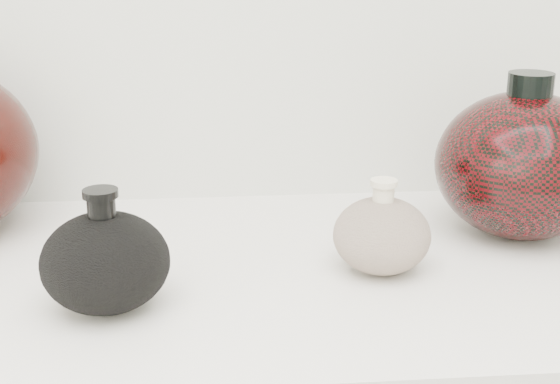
{
  "coord_description": "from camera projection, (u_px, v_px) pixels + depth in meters",
  "views": [
    {
      "loc": [
        -0.01,
        0.14,
        1.26
      ],
      "look_at": [
        0.06,
        0.92,
        1.0
      ],
      "focal_mm": 50.0,
      "sensor_mm": 36.0,
      "label": 1
    }
  ],
  "objects": [
    {
      "name": "black_gourd_vase",
      "position": [
        105.0,
        261.0,
        0.77
      ],
      "size": [
        0.15,
        0.15,
        0.13
      ],
      "color": "black",
      "rests_on": "display_counter"
    },
    {
      "name": "cream_gourd_vase",
      "position": [
        382.0,
        235.0,
        0.86
      ],
      "size": [
        0.12,
        0.12,
        0.11
      ],
      "color": "beige",
      "rests_on": "display_counter"
    },
    {
      "name": "right_round_pot",
      "position": [
        522.0,
        164.0,
        0.95
      ],
      "size": [
        0.23,
        0.23,
        0.2
      ],
      "color": "black",
      "rests_on": "display_counter"
    }
  ]
}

